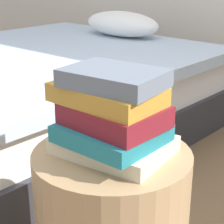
% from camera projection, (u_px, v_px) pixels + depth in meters
% --- Properties ---
extents(bed, '(1.61, 2.06, 0.62)m').
position_uv_depth(bed, '(27.00, 96.00, 2.23)').
color(bed, '#2D2D33').
rests_on(bed, ground_plane).
extents(book_cream, '(0.30, 0.24, 0.04)m').
position_uv_depth(book_cream, '(114.00, 145.00, 1.03)').
color(book_cream, beige).
rests_on(book_cream, side_table).
extents(book_teal, '(0.23, 0.21, 0.04)m').
position_uv_depth(book_teal, '(112.00, 133.00, 1.00)').
color(book_teal, '#1E727F').
rests_on(book_teal, book_cream).
extents(book_maroon, '(0.24, 0.19, 0.05)m').
position_uv_depth(book_maroon, '(114.00, 115.00, 0.99)').
color(book_maroon, maroon).
rests_on(book_maroon, book_teal).
extents(book_ochre, '(0.26, 0.17, 0.05)m').
position_uv_depth(book_ochre, '(107.00, 94.00, 0.98)').
color(book_ochre, '#B7842D').
rests_on(book_ochre, book_maroon).
extents(book_slate, '(0.24, 0.19, 0.04)m').
position_uv_depth(book_slate, '(114.00, 78.00, 0.95)').
color(book_slate, slate).
rests_on(book_slate, book_ochre).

